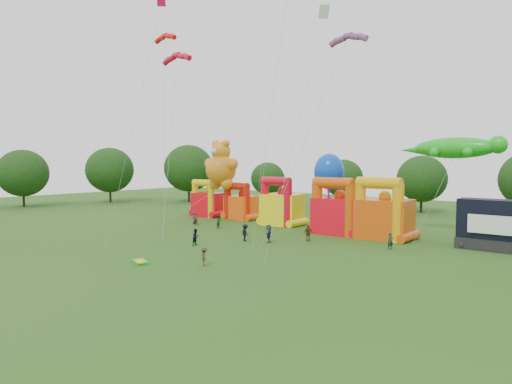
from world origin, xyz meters
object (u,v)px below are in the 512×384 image
Objects in this scene: gecko_kite at (442,179)px; spectator_4 at (308,233)px; teddy_bear_kite at (208,185)px; bouncy_castle_2 at (281,207)px; octopus_kite at (325,185)px; spectator_0 at (195,218)px; stage_trailer at (501,226)px; bouncy_castle_0 at (208,202)px.

gecko_kite is 6.66× the size of spectator_4.
spectator_4 is at bearing -15.06° from teddy_bear_kite.
bouncy_castle_2 is 7.45m from octopus_kite.
bouncy_castle_2 is 0.55× the size of teddy_bear_kite.
octopus_kite is (6.73, 0.29, 3.19)m from bouncy_castle_2.
teddy_bear_kite is at bearing 108.93° from spectator_0.
stage_trailer is (26.97, -0.35, -0.10)m from bouncy_castle_2.
spectator_4 is (24.49, -8.67, -1.34)m from bouncy_castle_0.
spectator_4 is at bearing -8.89° from spectator_0.
spectator_0 is at bearing -66.07° from teddy_bear_kite.
stage_trailer is 0.65× the size of gecko_kite.
gecko_kite reaches higher than stage_trailer.
stage_trailer reaches higher than spectator_4.
bouncy_castle_0 is 21.73m from octopus_kite.
stage_trailer is 20.52m from octopus_kite.
spectator_4 is (21.60, -5.81, -4.20)m from teddy_bear_kite.
teddy_bear_kite reaches higher than spectator_4.
bouncy_castle_2 is 3.70× the size of spectator_4.
bouncy_castle_0 is at bearing 135.35° from teddy_bear_kite.
spectator_0 is at bearing -169.98° from stage_trailer.
bouncy_castle_2 is at bearing -177.55° from octopus_kite.
bouncy_castle_0 is at bearing 178.11° from bouncy_castle_2.
bouncy_castle_2 is at bearing -84.92° from spectator_4.
stage_trailer is at bearing -1.80° from octopus_kite.
teddy_bear_kite is at bearing -168.66° from bouncy_castle_2.
stage_trailer is 0.65× the size of teddy_bear_kite.
spectator_0 is 0.92× the size of spectator_4.
bouncy_castle_0 is 41.71m from stage_trailer.
gecko_kite is 13.81m from octopus_kite.
spectator_0 is at bearing -48.83° from spectator_4.
bouncy_castle_0 is 0.60× the size of octopus_kite.
spectator_4 is (-10.46, -11.22, -5.84)m from gecko_kite.
bouncy_castle_2 is 26.97m from stage_trailer.
bouncy_castle_0 reaches higher than stage_trailer.
stage_trailer is 38.95m from teddy_bear_kite.
octopus_kite reaches higher than spectator_0.
octopus_kite is 10.20m from spectator_4.
teddy_bear_kite reaches higher than bouncy_castle_0.
bouncy_castle_0 is 0.49× the size of teddy_bear_kite.
bouncy_castle_2 is (14.73, -0.49, 0.28)m from bouncy_castle_0.
gecko_kite reaches higher than spectator_0.
spectator_4 is (3.04, -8.47, -4.80)m from octopus_kite.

